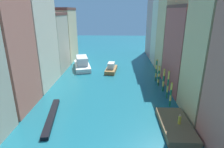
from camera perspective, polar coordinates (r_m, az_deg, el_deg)
The scene contains 20 objects.
ground_plane at distance 40.60m, azimuth -0.70°, elevation -2.26°, with size 154.00×154.00×0.00m, color #196070.
building_left_1 at distance 30.92m, azimuth -30.63°, elevation 9.54°, with size 6.16×8.10×22.00m.
building_left_2 at distance 39.69m, azimuth -22.80°, elevation 9.09°, with size 6.16×10.80×17.74m.
building_left_3 at distance 49.18m, azimuth -17.77°, elevation 9.17°, with size 6.16×9.33×14.16m.
building_left_4 at distance 58.66m, azimuth -14.56°, elevation 11.50°, with size 6.16×10.21×15.35m.
building_right_1 at distance 28.23m, azimuth 29.04°, elevation 5.92°, with size 6.16×7.86×18.91m.
building_right_2 at distance 37.69m, azimuth 21.98°, elevation 7.04°, with size 6.16×12.07×15.56m.
building_right_3 at distance 47.48m, azimuth 18.08°, elevation 12.40°, with size 6.16×8.75×20.01m.
building_right_4 at distance 55.57m, azimuth 15.83°, elevation 14.21°, with size 6.16×8.06×21.51m.
building_right_5 at distance 64.83m, azimuth 13.92°, elevation 15.28°, with size 6.16×11.10×22.27m.
waterfront_dock at distance 26.68m, azimuth 18.78°, elevation -14.56°, with size 3.75×7.88×0.80m.
person_on_dock at distance 26.03m, azimuth 19.90°, elevation -12.93°, with size 0.36×0.36×1.37m.
mooring_pole_0 at distance 31.08m, azimuth 17.48°, elevation -5.87°, with size 0.32×0.32×4.10m.
mooring_pole_1 at distance 33.46m, azimuth 16.67°, elevation -3.13°, with size 0.30×0.30×5.03m.
mooring_pole_2 at distance 36.30m, azimuth 15.46°, elevation -1.73°, with size 0.39×0.39×4.48m.
mooring_pole_3 at distance 38.97m, azimuth 14.06°, elevation -0.41°, with size 0.39×0.39×4.18m.
mooring_pole_4 at distance 41.13m, azimuth 13.35°, elevation 1.16°, with size 0.35×0.35×4.86m.
vaporetto_white at distance 50.10m, azimuth -9.10°, elevation 3.12°, with size 6.12×10.46×3.16m.
gondola_black at distance 28.75m, azimuth -17.97°, elevation -12.22°, with size 2.63×10.03×0.50m.
motorboat_0 at distance 46.93m, azimuth -0.24°, elevation 1.71°, with size 3.06×6.56×2.29m.
Camera 1 is at (1.88, -13.30, 14.68)m, focal length 30.00 mm.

